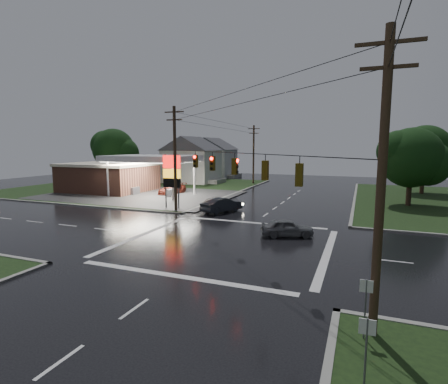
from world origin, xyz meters
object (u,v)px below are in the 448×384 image
at_px(utility_pole_se, 381,182).
at_px(car_pump, 172,189).
at_px(gas_station, 115,175).
at_px(car_north, 222,205).
at_px(tree_ne_near, 413,158).
at_px(utility_pole_n, 254,154).
at_px(tree_ne_far, 426,151).
at_px(house_near, 192,159).
at_px(house_far, 212,157).
at_px(tree_nw_behind, 114,150).
at_px(car_crossing, 287,228).
at_px(pylon_sign, 172,173).
at_px(utility_pole_nw, 175,157).

distance_m(utility_pole_se, car_pump, 40.05).
distance_m(gas_station, car_north, 22.89).
relative_size(gas_station, tree_ne_near, 2.92).
relative_size(utility_pole_n, tree_ne_far, 1.07).
bearing_deg(gas_station, car_pump, 5.90).
bearing_deg(gas_station, house_near, 73.83).
height_order(gas_station, tree_ne_near, tree_ne_near).
bearing_deg(utility_pole_se, car_pump, 130.62).
relative_size(utility_pole_se, tree_ne_near, 1.22).
height_order(house_far, tree_nw_behind, tree_nw_behind).
xyz_separation_m(tree_ne_far, car_crossing, (-13.46, -30.57, -5.49)).
relative_size(utility_pole_n, car_pump, 2.06).
bearing_deg(tree_ne_near, car_pump, -177.50).
distance_m(pylon_sign, tree_ne_near, 27.23).
xyz_separation_m(utility_pole_se, tree_nw_behind, (-43.34, 39.49, 0.46)).
distance_m(utility_pole_nw, house_far, 40.48).
relative_size(gas_station, tree_ne_far, 2.67).
xyz_separation_m(utility_pole_n, tree_nw_behind, (-24.34, -8.01, 0.71)).
height_order(house_near, car_north, house_near).
relative_size(tree_nw_behind, car_pump, 1.96).
xyz_separation_m(utility_pole_n, house_near, (-11.45, -2.00, -1.06)).
bearing_deg(utility_pole_nw, pylon_sign, 135.00).
distance_m(utility_pole_se, tree_ne_near, 31.83).
relative_size(utility_pole_nw, car_crossing, 2.73).
bearing_deg(house_far, tree_ne_near, -35.77).
bearing_deg(gas_station, car_crossing, -28.99).
distance_m(utility_pole_nw, car_north, 7.00).
bearing_deg(utility_pole_n, utility_pole_se, -68.20).
relative_size(utility_pole_n, house_near, 0.95).
relative_size(house_far, car_pump, 2.17).
bearing_deg(car_north, utility_pole_se, 149.38).
xyz_separation_m(tree_ne_far, car_pump, (-33.52, -13.33, -5.44)).
xyz_separation_m(pylon_sign, tree_nw_behind, (-23.34, 19.49, 2.17)).
height_order(pylon_sign, utility_pole_n, utility_pole_n).
distance_m(utility_pole_se, car_crossing, 15.04).
bearing_deg(utility_pole_se, tree_nw_behind, 137.66).
relative_size(house_far, tree_ne_near, 1.23).
height_order(utility_pole_nw, tree_ne_near, utility_pole_nw).
height_order(utility_pole_n, tree_ne_near, utility_pole_n).
height_order(utility_pole_nw, utility_pole_n, utility_pole_nw).
relative_size(pylon_sign, tree_ne_near, 0.67).
relative_size(utility_pole_se, tree_ne_far, 1.12).
bearing_deg(tree_ne_far, house_far, 160.29).
bearing_deg(utility_pole_nw, tree_ne_near, 27.86).
distance_m(utility_pole_nw, utility_pole_se, 26.87).
height_order(car_north, car_crossing, car_north).
height_order(pylon_sign, tree_ne_near, tree_ne_near).
xyz_separation_m(car_north, car_crossing, (8.38, -7.28, -0.10)).
bearing_deg(car_pump, pylon_sign, -54.96).
bearing_deg(tree_ne_far, tree_ne_near, -104.07).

